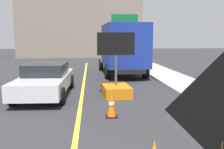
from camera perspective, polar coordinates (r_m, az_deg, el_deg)
The scene contains 8 objects.
lane_center_stripe at distance 7.83m, azimuth -7.62°, elevation -10.10°, with size 0.14×36.00×0.01m, color yellow.
roadwork_sign at distance 3.75m, azimuth 23.92°, elevation -7.65°, with size 1.63×0.06×2.33m.
arrow_board_trailer at distance 10.88m, azimuth 0.87°, elevation -2.26°, with size 1.60×1.88×2.70m.
box_truck at distance 17.11m, azimuth 2.22°, elevation 6.02°, with size 2.91×6.75×3.35m.
pickup_car at distance 11.26m, azimuth -14.74°, elevation -1.06°, with size 2.14×4.94×1.38m.
highway_guide_sign at distance 25.29m, azimuth 4.26°, elevation 10.34°, with size 2.79×0.24×5.00m.
far_building_block at distance 36.75m, azimuth -7.04°, elevation 11.49°, with size 15.83×9.68×9.25m, color gray.
traffic_cone_mid_lane at distance 7.94m, azimuth -0.10°, elevation -6.97°, with size 0.36×0.36×0.77m.
Camera 1 is at (0.39, -1.43, 2.45)m, focal length 40.41 mm.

